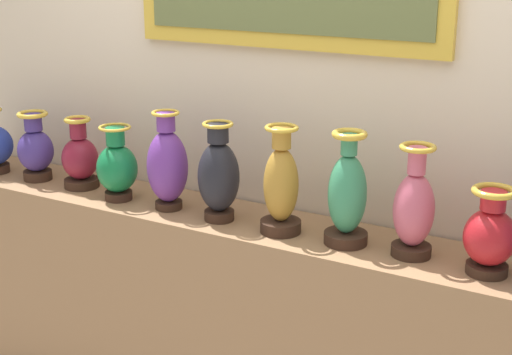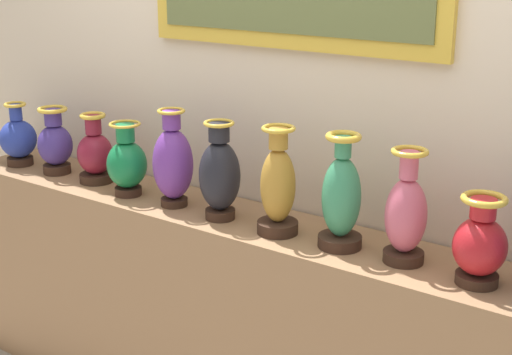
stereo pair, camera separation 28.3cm
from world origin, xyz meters
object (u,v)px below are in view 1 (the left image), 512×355
Objects in this scene: vase_onyx at (219,176)px; vase_jade at (347,196)px; vase_ochre at (281,187)px; vase_burgundy at (80,158)px; vase_emerald at (117,167)px; vase_rose at (414,209)px; vase_indigo at (35,149)px; vase_crimson at (490,235)px; vase_violet at (167,165)px.

vase_onyx is 0.94× the size of vase_jade.
vase_ochre is 0.26m from vase_jade.
vase_emerald is (0.25, -0.05, 0.01)m from vase_burgundy.
vase_jade is (0.26, 0.02, 0.00)m from vase_ochre.
vase_emerald is at bearing -178.37° from vase_jade.
vase_rose is (0.76, 0.04, -0.01)m from vase_onyx.
vase_onyx is at bearing -178.84° from vase_ochre.
vase_indigo and vase_burgundy have the same top height.
vase_emerald is 1.03m from vase_jade.
vase_jade is (0.52, 0.02, -0.00)m from vase_onyx.
vase_onyx is 0.99× the size of vase_rose.
vase_ochre is 0.76m from vase_crimson.
vase_jade is 1.41× the size of vase_crimson.
vase_indigo is 0.77× the size of vase_ochre.
vase_onyx is (0.75, -0.04, 0.05)m from vase_burgundy.
vase_ochre is at bearing -179.41° from vase_crimson.
vase_emerald is 0.77m from vase_ochre.
vase_emerald is at bearing -178.16° from vase_rose.
vase_violet is at bearing 178.05° from vase_onyx.
vase_violet is 1.28m from vase_crimson.
vase_crimson is at bearing -1.19° from vase_jade.
vase_indigo is 0.76m from vase_violet.
vase_ochre is at bearing 1.16° from vase_onyx.
vase_jade is (0.77, 0.02, -0.00)m from vase_violet.
vase_onyx is at bearing -179.26° from vase_crimson.
vase_emerald is 1.53m from vase_crimson.
vase_jade is at bearing -177.28° from vase_rose.
vase_crimson is at bearing -4.75° from vase_rose.
vase_violet is (0.25, 0.01, 0.04)m from vase_emerald.
vase_indigo is 0.99× the size of vase_emerald.
vase_emerald is 0.80× the size of vase_rose.
vase_rose is (1.26, 0.04, 0.03)m from vase_emerald.
vase_onyx is (0.25, -0.01, -0.00)m from vase_violet.
vase_crimson is (2.03, -0.01, -0.01)m from vase_indigo.
vase_onyx is 0.52m from vase_jade.
vase_ochre is (0.52, -0.00, -0.01)m from vase_violet.
vase_burgundy is 1.07× the size of vase_crimson.
vase_jade is 1.05× the size of vase_rose.
vase_indigo reaches higher than vase_crimson.
vase_indigo is 0.25m from vase_burgundy.
vase_violet is 0.99× the size of vase_ochre.
vase_indigo is 0.78× the size of vase_violet.
vase_rose is (0.24, 0.01, -0.01)m from vase_jade.
vase_violet reaches higher than vase_burgundy.
vase_violet reaches higher than vase_crimson.
vase_crimson is (0.26, -0.02, -0.03)m from vase_rose.
vase_violet reaches higher than vase_emerald.
vase_emerald is 0.77× the size of vase_jade.
vase_rose is (1.52, -0.01, 0.04)m from vase_burgundy.
vase_crimson is at bearing 0.59° from vase_ochre.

